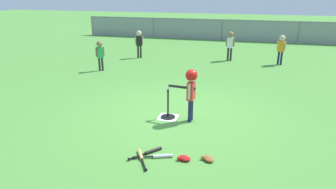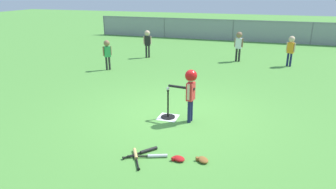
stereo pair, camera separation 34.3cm
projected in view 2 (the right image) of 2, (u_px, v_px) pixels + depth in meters
name	position (u px, v px, depth m)	size (l,w,h in m)	color
ground_plane	(177.00, 114.00, 7.07)	(60.00, 60.00, 0.00)	#51933D
home_plate	(168.00, 117.00, 6.91)	(0.44, 0.44, 0.01)	white
batting_tee	(168.00, 113.00, 6.87)	(0.32, 0.32, 0.65)	black
baseball_on_tee	(168.00, 89.00, 6.68)	(0.07, 0.07, 0.07)	white
batter_child	(190.00, 85.00, 6.43)	(0.64, 0.33, 1.17)	#191E4C
fielder_near_left	(239.00, 43.00, 11.94)	(0.34, 0.23, 1.17)	#262626
fielder_deep_left	(107.00, 51.00, 10.70)	(0.24, 0.24, 1.06)	#262626
fielder_deep_right	(147.00, 40.00, 12.63)	(0.31, 0.22, 1.13)	#262626
fielder_near_right	(291.00, 47.00, 11.19)	(0.31, 0.22, 1.13)	#191E4C
spare_bat_silver	(153.00, 156.00, 5.26)	(0.66, 0.29, 0.06)	silver
spare_bat_wood	(136.00, 156.00, 5.27)	(0.38, 0.60, 0.06)	#DBB266
spare_bat_black	(145.00, 151.00, 5.42)	(0.47, 0.56, 0.06)	black
glove_by_plate	(203.00, 160.00, 5.13)	(0.27, 0.27, 0.07)	brown
glove_near_bats	(178.00, 159.00, 5.17)	(0.26, 0.23, 0.07)	#B21919
outfield_fence	(233.00, 30.00, 16.78)	(16.06, 0.06, 1.15)	slate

